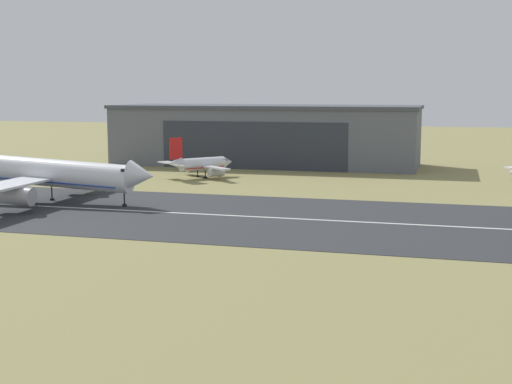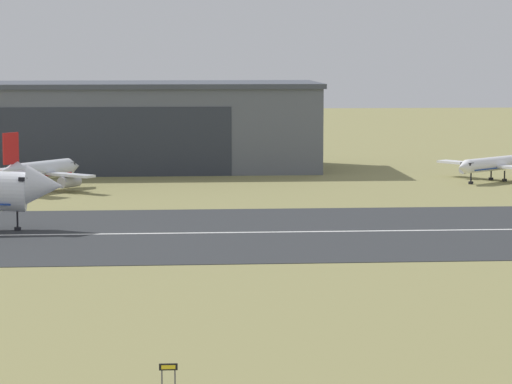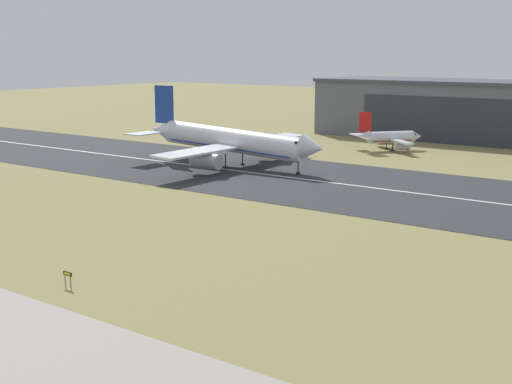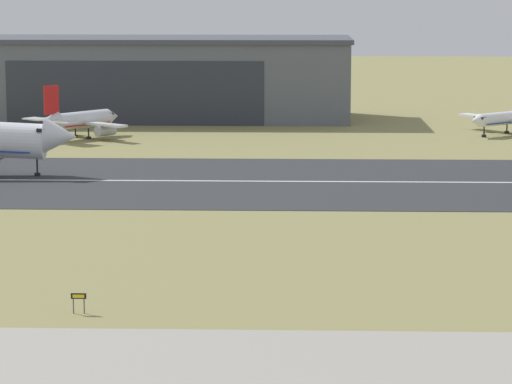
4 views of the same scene
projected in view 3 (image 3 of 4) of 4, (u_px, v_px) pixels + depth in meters
The scene contains 8 objects.
ground_plane at pixel (325, 286), 74.31m from camera, with size 714.40×714.40×0.00m, color olive.
runway_strip at pixel (492, 203), 115.05m from camera, with size 474.40×43.64×0.06m, color #2B2D30.
runway_centreline at pixel (492, 203), 115.05m from camera, with size 426.96×0.70×0.01m, color silver.
taxiway_road at pixel (132, 383), 52.63m from camera, with size 355.80×13.78×0.05m, color gray.
hangar_building at pixel (466, 110), 196.29m from camera, with size 83.12×26.56×16.28m.
airplane_landing at pixel (232, 141), 149.99m from camera, with size 45.51×46.32×16.57m.
airplane_parked_centre at pixel (389, 138), 175.42m from camera, with size 18.66×17.81×9.65m.
runway_sign at pixel (68, 276), 73.86m from camera, with size 1.25×0.13×1.69m.
Camera 3 is at (36.53, -9.51, 24.13)m, focal length 50.00 mm.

